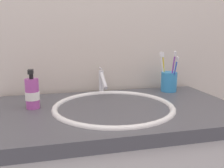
{
  "coord_description": "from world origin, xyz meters",
  "views": [
    {
      "loc": [
        -0.24,
        -0.93,
        1.16
      ],
      "look_at": [
        -0.01,
        0.03,
        0.96
      ],
      "focal_mm": 39.86,
      "sensor_mm": 36.0,
      "label": 1
    }
  ],
  "objects_px": {
    "toothbrush_cup": "(169,82)",
    "toothbrush_white": "(163,69)",
    "toothbrush_yellow": "(164,69)",
    "toothbrush_blue": "(175,72)",
    "toothbrush_purple": "(173,69)",
    "faucet": "(102,81)",
    "soap_dispenser": "(32,93)"
  },
  "relations": [
    {
      "from": "toothbrush_white",
      "to": "soap_dispenser",
      "type": "bearing_deg",
      "value": -166.4
    },
    {
      "from": "toothbrush_yellow",
      "to": "toothbrush_purple",
      "type": "relative_size",
      "value": 0.95
    },
    {
      "from": "toothbrush_cup",
      "to": "toothbrush_white",
      "type": "distance_m",
      "value": 0.07
    },
    {
      "from": "toothbrush_yellow",
      "to": "toothbrush_purple",
      "type": "bearing_deg",
      "value": -66.46
    },
    {
      "from": "faucet",
      "to": "toothbrush_purple",
      "type": "height_order",
      "value": "toothbrush_purple"
    },
    {
      "from": "toothbrush_white",
      "to": "toothbrush_yellow",
      "type": "relative_size",
      "value": 1.01
    },
    {
      "from": "faucet",
      "to": "soap_dispenser",
      "type": "height_order",
      "value": "soap_dispenser"
    },
    {
      "from": "toothbrush_purple",
      "to": "soap_dispenser",
      "type": "xyz_separation_m",
      "value": [
        -0.65,
        -0.1,
        -0.06
      ]
    },
    {
      "from": "faucet",
      "to": "toothbrush_yellow",
      "type": "relative_size",
      "value": 0.79
    },
    {
      "from": "faucet",
      "to": "toothbrush_cup",
      "type": "relative_size",
      "value": 1.55
    },
    {
      "from": "toothbrush_cup",
      "to": "toothbrush_purple",
      "type": "distance_m",
      "value": 0.08
    },
    {
      "from": "toothbrush_blue",
      "to": "toothbrush_purple",
      "type": "distance_m",
      "value": 0.02
    },
    {
      "from": "toothbrush_blue",
      "to": "toothbrush_white",
      "type": "distance_m",
      "value": 0.07
    },
    {
      "from": "toothbrush_white",
      "to": "toothbrush_yellow",
      "type": "height_order",
      "value": "toothbrush_white"
    },
    {
      "from": "faucet",
      "to": "toothbrush_yellow",
      "type": "distance_m",
      "value": 0.32
    },
    {
      "from": "toothbrush_white",
      "to": "soap_dispenser",
      "type": "xyz_separation_m",
      "value": [
        -0.62,
        -0.15,
        -0.06
      ]
    },
    {
      "from": "toothbrush_cup",
      "to": "toothbrush_blue",
      "type": "xyz_separation_m",
      "value": [
        0.01,
        -0.04,
        0.06
      ]
    },
    {
      "from": "faucet",
      "to": "toothbrush_blue",
      "type": "distance_m",
      "value": 0.36
    },
    {
      "from": "toothbrush_white",
      "to": "toothbrush_purple",
      "type": "relative_size",
      "value": 0.96
    },
    {
      "from": "toothbrush_cup",
      "to": "toothbrush_purple",
      "type": "bearing_deg",
      "value": -91.05
    },
    {
      "from": "faucet",
      "to": "toothbrush_yellow",
      "type": "height_order",
      "value": "toothbrush_yellow"
    },
    {
      "from": "toothbrush_white",
      "to": "toothbrush_purple",
      "type": "distance_m",
      "value": 0.06
    },
    {
      "from": "toothbrush_cup",
      "to": "toothbrush_yellow",
      "type": "height_order",
      "value": "toothbrush_yellow"
    },
    {
      "from": "toothbrush_blue",
      "to": "soap_dispenser",
      "type": "bearing_deg",
      "value": -171.54
    },
    {
      "from": "faucet",
      "to": "toothbrush_cup",
      "type": "xyz_separation_m",
      "value": [
        0.34,
        -0.03,
        -0.02
      ]
    },
    {
      "from": "toothbrush_cup",
      "to": "toothbrush_white",
      "type": "relative_size",
      "value": 0.5
    },
    {
      "from": "toothbrush_blue",
      "to": "toothbrush_purple",
      "type": "relative_size",
      "value": 0.87
    },
    {
      "from": "toothbrush_cup",
      "to": "toothbrush_yellow",
      "type": "xyz_separation_m",
      "value": [
        -0.02,
        0.02,
        0.07
      ]
    },
    {
      "from": "faucet",
      "to": "toothbrush_blue",
      "type": "xyz_separation_m",
      "value": [
        0.35,
        -0.07,
        0.04
      ]
    },
    {
      "from": "toothbrush_cup",
      "to": "toothbrush_purple",
      "type": "xyz_separation_m",
      "value": [
        -0.0,
        -0.04,
        0.07
      ]
    },
    {
      "from": "toothbrush_blue",
      "to": "toothbrush_yellow",
      "type": "xyz_separation_m",
      "value": [
        -0.03,
        0.06,
        0.01
      ]
    },
    {
      "from": "toothbrush_yellow",
      "to": "faucet",
      "type": "bearing_deg",
      "value": 177.77
    }
  ]
}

